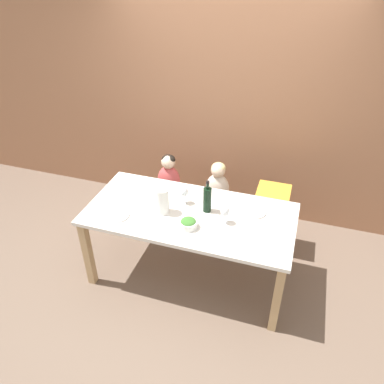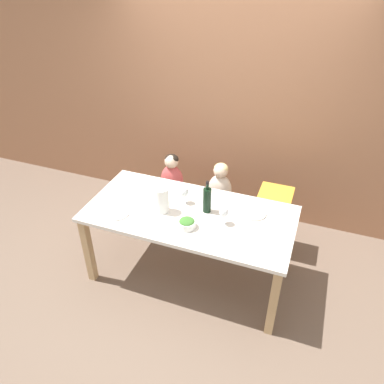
% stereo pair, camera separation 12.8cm
% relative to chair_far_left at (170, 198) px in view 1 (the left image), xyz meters
% --- Properties ---
extents(ground_plane, '(14.00, 14.00, 0.00)m').
position_rel_chair_far_left_xyz_m(ground_plane, '(0.47, -0.68, -0.39)').
color(ground_plane, '#705B4C').
extents(wall_back, '(10.00, 0.06, 2.70)m').
position_rel_chair_far_left_xyz_m(wall_back, '(0.47, 0.61, 0.96)').
color(wall_back, '#9E6B4C').
rests_on(wall_back, ground_plane).
extents(dining_table, '(1.89, 0.91, 0.78)m').
position_rel_chair_far_left_xyz_m(dining_table, '(0.47, -0.68, 0.30)').
color(dining_table, silver).
rests_on(dining_table, ground_plane).
extents(chair_far_left, '(0.39, 0.38, 0.46)m').
position_rel_chair_far_left_xyz_m(chair_far_left, '(0.00, 0.00, 0.00)').
color(chair_far_left, silver).
rests_on(chair_far_left, ground_plane).
extents(chair_far_center, '(0.39, 0.38, 0.46)m').
position_rel_chair_far_left_xyz_m(chair_far_center, '(0.55, 0.00, 0.00)').
color(chair_far_center, silver).
rests_on(chair_far_center, ground_plane).
extents(chair_right_highchair, '(0.33, 0.32, 0.73)m').
position_rel_chair_far_left_xyz_m(chair_right_highchair, '(1.14, 0.00, 0.17)').
color(chair_right_highchair, silver).
rests_on(chair_right_highchair, ground_plane).
extents(person_child_left, '(0.25, 0.20, 0.47)m').
position_rel_chair_far_left_xyz_m(person_child_left, '(-0.00, 0.00, 0.31)').
color(person_child_left, '#C64C4C').
rests_on(person_child_left, chair_far_left).
extents(person_child_center, '(0.25, 0.20, 0.47)m').
position_rel_chair_far_left_xyz_m(person_child_center, '(0.55, 0.00, 0.31)').
color(person_child_center, beige).
rests_on(person_child_center, chair_far_center).
extents(wine_bottle, '(0.07, 0.07, 0.32)m').
position_rel_chair_far_left_xyz_m(wine_bottle, '(0.61, -0.61, 0.52)').
color(wine_bottle, black).
rests_on(wine_bottle, dining_table).
extents(paper_towel_roll, '(0.12, 0.12, 0.24)m').
position_rel_chair_far_left_xyz_m(paper_towel_roll, '(0.23, -0.75, 0.51)').
color(paper_towel_roll, white).
rests_on(paper_towel_roll, dining_table).
extents(wine_glass_near, '(0.08, 0.08, 0.17)m').
position_rel_chair_far_left_xyz_m(wine_glass_near, '(0.80, -0.72, 0.51)').
color(wine_glass_near, white).
rests_on(wine_glass_near, dining_table).
extents(wine_glass_far, '(0.08, 0.08, 0.17)m').
position_rel_chair_far_left_xyz_m(wine_glass_far, '(0.37, -0.55, 0.51)').
color(wine_glass_far, white).
rests_on(wine_glass_far, dining_table).
extents(salad_bowl_large, '(0.16, 0.16, 0.08)m').
position_rel_chair_far_left_xyz_m(salad_bowl_large, '(0.52, -0.88, 0.43)').
color(salad_bowl_large, white).
rests_on(salad_bowl_large, dining_table).
extents(dinner_plate_front_left, '(0.22, 0.22, 0.01)m').
position_rel_chair_far_left_xyz_m(dinner_plate_front_left, '(-0.14, -0.93, 0.40)').
color(dinner_plate_front_left, silver).
rests_on(dinner_plate_front_left, dining_table).
extents(dinner_plate_back_left, '(0.22, 0.22, 0.01)m').
position_rel_chair_far_left_xyz_m(dinner_plate_back_left, '(-0.02, -0.38, 0.40)').
color(dinner_plate_back_left, silver).
rests_on(dinner_plate_back_left, dining_table).
extents(dinner_plate_back_right, '(0.22, 0.22, 0.01)m').
position_rel_chair_far_left_xyz_m(dinner_plate_back_right, '(1.02, -0.50, 0.40)').
color(dinner_plate_back_right, silver).
rests_on(dinner_plate_back_right, dining_table).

